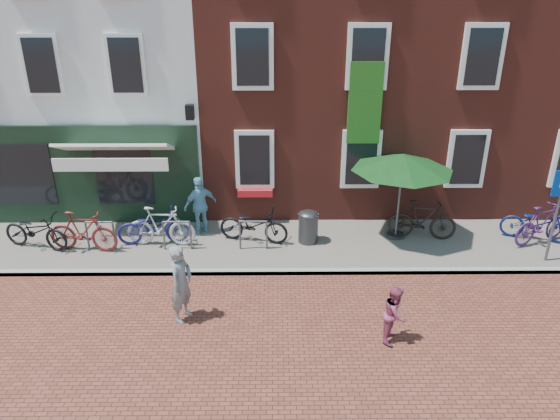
{
  "coord_description": "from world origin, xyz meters",
  "views": [
    {
      "loc": [
        1.09,
        -11.11,
        6.68
      ],
      "look_at": [
        1.19,
        0.68,
        1.45
      ],
      "focal_mm": 33.62,
      "sensor_mm": 36.0,
      "label": 1
    }
  ],
  "objects_px": {
    "bicycle_1": "(83,231)",
    "bicycle_2": "(153,226)",
    "bicycle_4": "(254,225)",
    "parasol": "(403,159)",
    "woman": "(181,284)",
    "bicycle_0": "(35,231)",
    "bicycle_6": "(538,223)",
    "litter_bin": "(308,225)",
    "bicycle_7": "(542,224)",
    "cafe_person": "(200,205)",
    "boy": "(395,314)",
    "bicycle_5": "(422,220)",
    "parking_sign": "(560,199)",
    "bicycle_3": "(161,226)"
  },
  "relations": [
    {
      "from": "litter_bin",
      "to": "bicycle_3",
      "type": "xyz_separation_m",
      "value": [
        -3.93,
        -0.16,
        0.05
      ]
    },
    {
      "from": "parking_sign",
      "to": "bicycle_7",
      "type": "xyz_separation_m",
      "value": [
        0.26,
        0.99,
        -1.14
      ]
    },
    {
      "from": "bicycle_2",
      "to": "bicycle_7",
      "type": "relative_size",
      "value": 1.03
    },
    {
      "from": "litter_bin",
      "to": "cafe_person",
      "type": "bearing_deg",
      "value": 168.3
    },
    {
      "from": "parasol",
      "to": "bicycle_7",
      "type": "xyz_separation_m",
      "value": [
        3.8,
        -0.41,
        -1.7
      ]
    },
    {
      "from": "bicycle_2",
      "to": "bicycle_4",
      "type": "height_order",
      "value": "same"
    },
    {
      "from": "bicycle_6",
      "to": "woman",
      "type": "bearing_deg",
      "value": 130.89
    },
    {
      "from": "parking_sign",
      "to": "bicycle_5",
      "type": "distance_m",
      "value": 3.35
    },
    {
      "from": "parking_sign",
      "to": "woman",
      "type": "distance_m",
      "value": 9.18
    },
    {
      "from": "cafe_person",
      "to": "bicycle_1",
      "type": "xyz_separation_m",
      "value": [
        -2.93,
        -1.07,
        -0.27
      ]
    },
    {
      "from": "bicycle_3",
      "to": "bicycle_5",
      "type": "relative_size",
      "value": 1.0
    },
    {
      "from": "woman",
      "to": "bicycle_3",
      "type": "bearing_deg",
      "value": 40.19
    },
    {
      "from": "parking_sign",
      "to": "litter_bin",
      "type": "bearing_deg",
      "value": 169.55
    },
    {
      "from": "bicycle_3",
      "to": "litter_bin",
      "type": "bearing_deg",
      "value": -84.38
    },
    {
      "from": "bicycle_7",
      "to": "parking_sign",
      "type": "bearing_deg",
      "value": 141.81
    },
    {
      "from": "bicycle_0",
      "to": "parking_sign",
      "type": "bearing_deg",
      "value": -77.26
    },
    {
      "from": "woman",
      "to": "bicycle_2",
      "type": "distance_m",
      "value": 3.57
    },
    {
      "from": "bicycle_3",
      "to": "bicycle_4",
      "type": "xyz_separation_m",
      "value": [
        2.45,
        0.2,
        -0.05
      ]
    },
    {
      "from": "litter_bin",
      "to": "parasol",
      "type": "bearing_deg",
      "value": 6.81
    },
    {
      "from": "bicycle_5",
      "to": "bicycle_7",
      "type": "relative_size",
      "value": 1.0
    },
    {
      "from": "cafe_person",
      "to": "bicycle_0",
      "type": "height_order",
      "value": "cafe_person"
    },
    {
      "from": "bicycle_0",
      "to": "bicycle_3",
      "type": "xyz_separation_m",
      "value": [
        3.27,
        0.14,
        0.05
      ]
    },
    {
      "from": "litter_bin",
      "to": "cafe_person",
      "type": "xyz_separation_m",
      "value": [
        -2.97,
        0.61,
        0.32
      ]
    },
    {
      "from": "bicycle_3",
      "to": "boy",
      "type": "bearing_deg",
      "value": -123.03
    },
    {
      "from": "boy",
      "to": "bicycle_2",
      "type": "distance_m",
      "value": 6.95
    },
    {
      "from": "woman",
      "to": "bicycle_0",
      "type": "distance_m",
      "value": 5.33
    },
    {
      "from": "bicycle_5",
      "to": "bicycle_2",
      "type": "bearing_deg",
      "value": 101.7
    },
    {
      "from": "woman",
      "to": "bicycle_4",
      "type": "xyz_separation_m",
      "value": [
        1.38,
        3.4,
        -0.27
      ]
    },
    {
      "from": "litter_bin",
      "to": "bicycle_7",
      "type": "bearing_deg",
      "value": -1.03
    },
    {
      "from": "litter_bin",
      "to": "bicycle_4",
      "type": "xyz_separation_m",
      "value": [
        -1.47,
        0.04,
        -0.01
      ]
    },
    {
      "from": "parasol",
      "to": "bicycle_5",
      "type": "xyz_separation_m",
      "value": [
        0.67,
        -0.11,
        -1.7
      ]
    },
    {
      "from": "bicycle_4",
      "to": "parasol",
      "type": "bearing_deg",
      "value": -72.79
    },
    {
      "from": "bicycle_5",
      "to": "bicycle_7",
      "type": "bearing_deg",
      "value": -85.58
    },
    {
      "from": "woman",
      "to": "bicycle_2",
      "type": "bearing_deg",
      "value": 43.21
    },
    {
      "from": "litter_bin",
      "to": "boy",
      "type": "bearing_deg",
      "value": -70.34
    },
    {
      "from": "woman",
      "to": "bicycle_0",
      "type": "relative_size",
      "value": 0.91
    },
    {
      "from": "cafe_person",
      "to": "bicycle_2",
      "type": "bearing_deg",
      "value": -4.21
    },
    {
      "from": "woman",
      "to": "bicycle_0",
      "type": "xyz_separation_m",
      "value": [
        -4.35,
        3.06,
        -0.27
      ]
    },
    {
      "from": "woman",
      "to": "bicycle_2",
      "type": "xyz_separation_m",
      "value": [
        -1.31,
        3.31,
        -0.27
      ]
    },
    {
      "from": "woman",
      "to": "cafe_person",
      "type": "xyz_separation_m",
      "value": [
        -0.12,
        3.98,
        0.06
      ]
    },
    {
      "from": "bicycle_5",
      "to": "bicycle_7",
      "type": "xyz_separation_m",
      "value": [
        3.13,
        -0.3,
        0.0
      ]
    },
    {
      "from": "bicycle_1",
      "to": "bicycle_6",
      "type": "relative_size",
      "value": 0.97
    },
    {
      "from": "bicycle_1",
      "to": "bicycle_3",
      "type": "xyz_separation_m",
      "value": [
        1.97,
        0.29,
        0.0
      ]
    },
    {
      "from": "woman",
      "to": "boy",
      "type": "distance_m",
      "value": 4.4
    },
    {
      "from": "bicycle_0",
      "to": "bicycle_3",
      "type": "distance_m",
      "value": 3.28
    },
    {
      "from": "parking_sign",
      "to": "bicycle_5",
      "type": "relative_size",
      "value": 1.38
    },
    {
      "from": "woman",
      "to": "bicycle_6",
      "type": "height_order",
      "value": "woman"
    },
    {
      "from": "bicycle_1",
      "to": "bicycle_2",
      "type": "xyz_separation_m",
      "value": [
        1.73,
        0.4,
        -0.05
      ]
    },
    {
      "from": "cafe_person",
      "to": "bicycle_5",
      "type": "height_order",
      "value": "cafe_person"
    },
    {
      "from": "woman",
      "to": "bicycle_6",
      "type": "bearing_deg",
      "value": -47.81
    }
  ]
}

